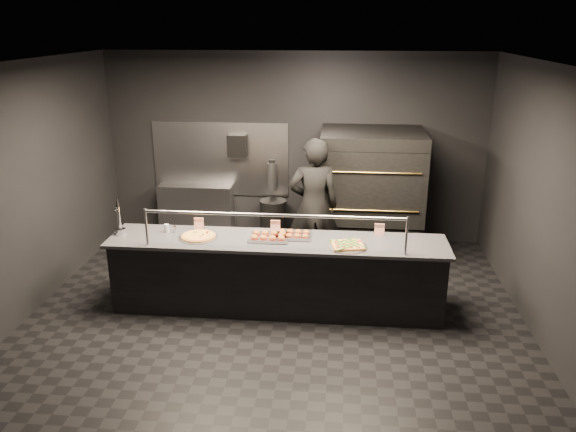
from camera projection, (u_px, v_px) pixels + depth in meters
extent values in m
plane|color=black|center=(277.00, 308.00, 7.08)|extent=(6.00, 6.00, 0.00)
plane|color=black|center=(276.00, 62.00, 6.09)|extent=(6.00, 6.00, 0.00)
cube|color=black|center=(294.00, 148.00, 8.93)|extent=(6.00, 0.04, 3.00)
cube|color=black|center=(239.00, 290.00, 4.23)|extent=(6.00, 0.04, 3.00)
cube|color=black|center=(33.00, 187.00, 6.85)|extent=(0.04, 5.00, 3.00)
cube|color=black|center=(541.00, 201.00, 6.31)|extent=(0.04, 5.00, 3.00)
cube|color=#99999E|center=(221.00, 159.00, 9.09)|extent=(2.20, 0.02, 1.20)
cube|color=black|center=(277.00, 276.00, 6.93)|extent=(4.00, 0.70, 0.88)
cube|color=#35353A|center=(277.00, 241.00, 6.78)|extent=(4.10, 0.78, 0.04)
cylinder|color=#99999E|center=(146.00, 227.00, 6.55)|extent=(0.03, 0.03, 0.45)
cylinder|color=#99999E|center=(406.00, 236.00, 6.28)|extent=(0.03, 0.03, 0.45)
cylinder|color=#99999E|center=(274.00, 215.00, 6.35)|extent=(3.00, 0.04, 0.04)
cube|color=black|center=(368.00, 235.00, 8.66)|extent=(1.50, 1.15, 0.60)
cube|color=black|center=(370.00, 198.00, 8.46)|extent=(1.50, 1.20, 0.55)
cube|color=black|center=(372.00, 162.00, 8.28)|extent=(1.50, 1.20, 0.55)
cube|color=black|center=(373.00, 137.00, 8.15)|extent=(1.50, 1.20, 0.18)
cylinder|color=gold|center=(372.00, 211.00, 7.87)|extent=(1.30, 0.02, 0.02)
cylinder|color=gold|center=(374.00, 173.00, 7.69)|extent=(1.30, 0.02, 0.02)
cube|color=#99999E|center=(197.00, 211.00, 9.25)|extent=(1.20, 0.35, 0.90)
cube|color=black|center=(237.00, 146.00, 8.89)|extent=(0.30, 0.20, 0.35)
cylinder|color=#B2B2B7|center=(272.00, 177.00, 9.02)|extent=(0.14, 0.14, 0.45)
cube|color=black|center=(272.00, 162.00, 8.94)|extent=(0.10, 0.06, 0.06)
cylinder|color=silver|center=(120.00, 232.00, 6.94)|extent=(0.13, 0.13, 0.07)
cylinder|color=silver|center=(119.00, 219.00, 6.89)|extent=(0.04, 0.04, 0.32)
cylinder|color=silver|center=(116.00, 210.00, 6.77)|extent=(0.02, 0.09, 0.02)
cone|color=black|center=(117.00, 202.00, 6.81)|extent=(0.04, 0.04, 0.13)
cylinder|color=silver|center=(198.00, 237.00, 6.85)|extent=(0.48, 0.48, 0.01)
cylinder|color=#C97F40|center=(198.00, 236.00, 6.84)|extent=(0.42, 0.42, 0.02)
cylinder|color=#E9BB4C|center=(198.00, 235.00, 6.84)|extent=(0.37, 0.37, 0.01)
cube|color=silver|center=(269.00, 238.00, 6.80)|extent=(0.48, 0.36, 0.02)
ellipsoid|color=#C5772A|center=(254.00, 237.00, 6.73)|extent=(0.09, 0.09, 0.06)
ellipsoid|color=#C5772A|center=(256.00, 232.00, 6.88)|extent=(0.09, 0.09, 0.06)
ellipsoid|color=#C5772A|center=(263.00, 237.00, 6.72)|extent=(0.09, 0.09, 0.06)
ellipsoid|color=#C5772A|center=(265.00, 233.00, 6.87)|extent=(0.09, 0.09, 0.06)
ellipsoid|color=#C5772A|center=(272.00, 238.00, 6.71)|extent=(0.09, 0.09, 0.06)
ellipsoid|color=#C5772A|center=(274.00, 233.00, 6.86)|extent=(0.09, 0.09, 0.06)
ellipsoid|color=#C5772A|center=(281.00, 238.00, 6.70)|extent=(0.09, 0.09, 0.06)
ellipsoid|color=#C5772A|center=(283.00, 233.00, 6.85)|extent=(0.09, 0.09, 0.06)
cube|color=silver|center=(294.00, 236.00, 6.86)|extent=(0.43, 0.31, 0.02)
ellipsoid|color=#C5772A|center=(281.00, 235.00, 6.80)|extent=(0.08, 0.08, 0.05)
ellipsoid|color=#C5772A|center=(282.00, 231.00, 6.93)|extent=(0.08, 0.08, 0.05)
ellipsoid|color=#C5772A|center=(289.00, 235.00, 6.79)|extent=(0.08, 0.08, 0.05)
ellipsoid|color=#C5772A|center=(290.00, 231.00, 6.92)|extent=(0.08, 0.08, 0.05)
ellipsoid|color=#C5772A|center=(297.00, 236.00, 6.78)|extent=(0.08, 0.08, 0.05)
ellipsoid|color=#C5772A|center=(298.00, 232.00, 6.92)|extent=(0.08, 0.08, 0.05)
ellipsoid|color=#C5772A|center=(305.00, 236.00, 6.77)|extent=(0.08, 0.08, 0.05)
ellipsoid|color=#C5772A|center=(306.00, 232.00, 6.91)|extent=(0.08, 0.08, 0.05)
cylinder|color=silver|center=(348.00, 246.00, 6.56)|extent=(0.46, 0.46, 0.01)
cube|color=#C97F40|center=(348.00, 245.00, 6.55)|extent=(0.42, 0.39, 0.02)
cube|color=#E9BB4C|center=(348.00, 244.00, 6.55)|extent=(0.39, 0.36, 0.01)
cube|color=#449332|center=(348.00, 243.00, 6.55)|extent=(0.37, 0.34, 0.01)
cylinder|color=silver|center=(167.00, 228.00, 7.00)|extent=(0.06, 0.06, 0.10)
cylinder|color=silver|center=(175.00, 229.00, 7.00)|extent=(0.05, 0.05, 0.08)
cube|color=white|center=(199.00, 223.00, 7.10)|extent=(0.12, 0.04, 0.15)
cube|color=white|center=(275.00, 226.00, 7.02)|extent=(0.12, 0.04, 0.15)
cube|color=white|center=(379.00, 229.00, 6.90)|extent=(0.12, 0.04, 0.15)
cylinder|color=black|center=(273.00, 221.00, 9.07)|extent=(0.42, 0.42, 0.71)
imported|color=black|center=(313.00, 206.00, 7.85)|extent=(0.77, 0.57, 1.93)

